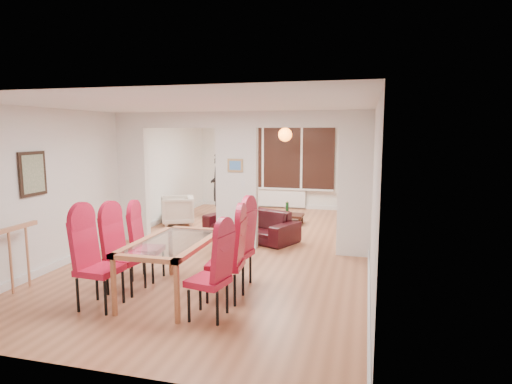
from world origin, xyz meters
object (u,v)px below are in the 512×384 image
at_px(dining_chair_rc, 234,247).
at_px(sofa, 250,224).
at_px(dining_chair_ra, 208,274).
at_px(dining_table, 173,268).
at_px(person, 219,185).
at_px(bottle, 287,207).
at_px(bowl, 285,213).
at_px(dining_chair_la, 100,263).
at_px(dining_chair_lb, 126,253).
at_px(dining_chair_lc, 147,245).
at_px(armchair, 178,210).
at_px(dining_chair_rb, 225,258).
at_px(coffee_table, 282,218).
at_px(television, 349,211).

distance_m(dining_chair_rc, sofa, 2.87).
distance_m(dining_chair_ra, dining_chair_rc, 1.09).
bearing_deg(dining_table, dining_chair_rc, 38.04).
distance_m(sofa, person, 2.35).
xyz_separation_m(dining_table, person, (-1.19, 5.19, 0.46)).
xyz_separation_m(dining_chair_rc, bottle, (-0.05, 4.50, -0.20)).
xyz_separation_m(person, bowl, (1.80, -0.20, -0.59)).
height_order(dining_chair_la, bottle, dining_chair_la).
height_order(dining_chair_lb, dining_chair_lc, dining_chair_lb).
xyz_separation_m(dining_table, armchair, (-1.89, 4.20, -0.04)).
xyz_separation_m(dining_chair_rb, bottle, (-0.09, 5.00, -0.19)).
bearing_deg(dining_chair_ra, dining_chair_rc, 102.89).
relative_size(coffee_table, bowl, 4.63).
relative_size(sofa, coffee_table, 2.04).
distance_m(dining_table, bottle, 5.09).
bearing_deg(television, coffee_table, 110.09).
distance_m(coffee_table, bowl, 0.16).
bearing_deg(dining_chair_ra, dining_table, 154.32).
bearing_deg(dining_chair_lc, person, 88.91).
relative_size(dining_chair_la, television, 1.09).
height_order(person, television, person).
bearing_deg(dining_chair_ra, dining_chair_lb, 171.91).
xyz_separation_m(dining_chair_la, television, (2.83, 5.93, -0.28)).
relative_size(dining_chair_ra, person, 0.64).
height_order(dining_chair_la, armchair, dining_chair_la).
relative_size(dining_chair_la, dining_chair_lc, 1.12).
height_order(sofa, person, person).
height_order(dining_chair_ra, bottle, dining_chair_ra).
xyz_separation_m(dining_chair_lb, armchair, (-1.19, 4.24, -0.21)).
relative_size(dining_table, dining_chair_lc, 1.57).
bearing_deg(person, dining_chair_lc, -8.87).
distance_m(armchair, person, 1.32).
distance_m(armchair, bowl, 2.62).
relative_size(dining_table, dining_chair_ra, 1.53).
relative_size(television, bowl, 4.89).
xyz_separation_m(dining_chair_lc, television, (2.78, 4.82, -0.22)).
bearing_deg(armchair, bottle, 83.38).
bearing_deg(dining_chair_lb, sofa, 83.72).
height_order(dining_table, bottle, dining_table).
bearing_deg(dining_chair_lc, bottle, 66.47).
bearing_deg(dining_chair_rb, bottle, 86.77).
bearing_deg(dining_chair_lc, dining_chair_ra, -44.76).
relative_size(dining_chair_rc, sofa, 0.56).
xyz_separation_m(dining_table, dining_chair_lb, (-0.70, -0.04, 0.17)).
bearing_deg(armchair, dining_chair_rc, 10.09).
distance_m(dining_chair_lc, bowl, 4.66).
relative_size(dining_chair_rc, television, 1.08).
xyz_separation_m(person, coffee_table, (1.73, -0.23, -0.73)).
bearing_deg(dining_chair_la, bottle, 80.35).
height_order(dining_chair_ra, coffee_table, dining_chair_ra).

